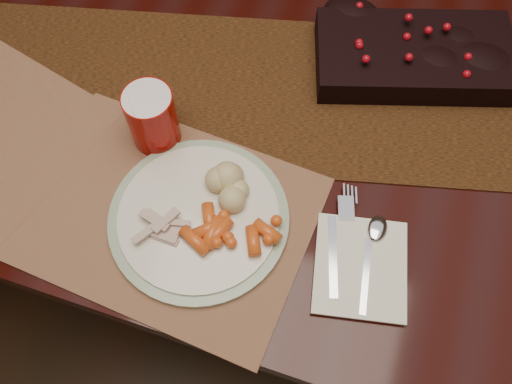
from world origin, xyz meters
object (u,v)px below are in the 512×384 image
(dining_table, at_px, (287,172))
(napkin, at_px, (361,267))
(mashed_potatoes, at_px, (229,184))
(turkey_shreds, at_px, (159,226))
(centerpiece, at_px, (415,53))
(dinner_plate, at_px, (199,218))
(baby_carrots, at_px, (234,225))
(red_cup, at_px, (152,118))
(placemat_main, at_px, (166,216))

(dining_table, bearing_deg, napkin, -59.82)
(mashed_potatoes, height_order, turkey_shreds, mashed_potatoes)
(centerpiece, bearing_deg, dinner_plate, -122.31)
(dining_table, relative_size, baby_carrots, 14.65)
(napkin, distance_m, red_cup, 0.39)
(centerpiece, bearing_deg, dining_table, -159.31)
(placemat_main, xyz_separation_m, napkin, (0.30, 0.01, 0.00))
(dining_table, bearing_deg, turkey_shreds, -107.01)
(placemat_main, relative_size, dinner_plate, 1.59)
(placemat_main, bearing_deg, red_cup, 122.50)
(placemat_main, distance_m, turkey_shreds, 0.04)
(centerpiece, bearing_deg, red_cup, -143.04)
(baby_carrots, relative_size, turkey_shreds, 1.75)
(centerpiece, height_order, red_cup, red_cup)
(placemat_main, bearing_deg, baby_carrots, 8.29)
(baby_carrots, height_order, turkey_shreds, baby_carrots)
(baby_carrots, relative_size, red_cup, 1.15)
(turkey_shreds, bearing_deg, mashed_potatoes, 49.30)
(dinner_plate, height_order, napkin, dinner_plate)
(placemat_main, relative_size, red_cup, 4.07)
(placemat_main, xyz_separation_m, red_cup, (-0.07, 0.13, 0.06))
(placemat_main, bearing_deg, turkey_shreds, -77.80)
(baby_carrots, height_order, napkin, baby_carrots)
(napkin, bearing_deg, centerpiece, 79.26)
(dining_table, relative_size, mashed_potatoes, 21.15)
(turkey_shreds, bearing_deg, dinner_plate, 37.82)
(centerpiece, relative_size, mashed_potatoes, 3.94)
(placemat_main, xyz_separation_m, baby_carrots, (0.11, 0.01, 0.03))
(dinner_plate, relative_size, baby_carrots, 2.24)
(red_cup, bearing_deg, mashed_potatoes, -23.17)
(turkey_shreds, bearing_deg, placemat_main, 97.51)
(placemat_main, bearing_deg, mashed_potatoes, 42.55)
(dining_table, height_order, centerpiece, centerpiece)
(placemat_main, distance_m, mashed_potatoes, 0.11)
(dining_table, bearing_deg, placemat_main, -108.87)
(centerpiece, distance_m, baby_carrots, 0.44)
(placemat_main, relative_size, baby_carrots, 3.54)
(dining_table, distance_m, napkin, 0.53)
(centerpiece, bearing_deg, mashed_potatoes, -122.69)
(placemat_main, height_order, dinner_plate, dinner_plate)
(baby_carrots, bearing_deg, centerpiece, 64.24)
(dinner_plate, distance_m, baby_carrots, 0.06)
(dining_table, bearing_deg, dinner_plate, -101.07)
(centerpiece, distance_m, placemat_main, 0.51)
(mashed_potatoes, relative_size, napkin, 0.55)
(baby_carrots, xyz_separation_m, mashed_potatoes, (-0.03, 0.06, 0.01))
(centerpiece, height_order, baby_carrots, centerpiece)
(napkin, bearing_deg, dining_table, 109.26)
(dinner_plate, distance_m, turkey_shreds, 0.06)
(dinner_plate, bearing_deg, turkey_shreds, -142.18)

